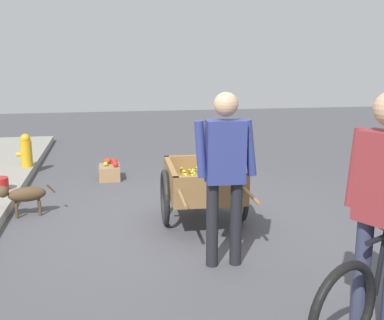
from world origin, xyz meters
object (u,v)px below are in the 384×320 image
object	(u,v)px
dog	(24,195)
fruit_cart	(204,186)
vendor_person	(225,165)
cyclist_person	(384,196)
fire_hydrant	(26,154)
apple_crate	(110,171)

from	to	relation	value
dog	fruit_cart	bearing A→B (deg)	-106.53
vendor_person	cyclist_person	bearing A→B (deg)	-152.33
dog	fire_hydrant	bearing A→B (deg)	7.78
cyclist_person	apple_crate	bearing A→B (deg)	19.84
vendor_person	apple_crate	bearing A→B (deg)	16.51
dog	fire_hydrant	distance (m)	2.24
fruit_cart	dog	world-z (taller)	fruit_cart
fire_hydrant	fruit_cart	bearing A→B (deg)	-139.99
fire_hydrant	dog	bearing A→B (deg)	-172.22
fire_hydrant	apple_crate	world-z (taller)	fire_hydrant
dog	fire_hydrant	size ratio (longest dim) A/B	0.99
dog	apple_crate	size ratio (longest dim) A/B	1.51
vendor_person	dog	world-z (taller)	vendor_person
fire_hydrant	apple_crate	distance (m)	1.48
fruit_cart	apple_crate	bearing A→B (deg)	25.17
cyclist_person	vendor_person	bearing A→B (deg)	27.67
cyclist_person	dog	xyz separation A→B (m)	(3.08, 2.72, -0.74)
vendor_person	apple_crate	size ratio (longest dim) A/B	3.61
fruit_cart	cyclist_person	bearing A→B (deg)	-165.31
fruit_cart	cyclist_person	world-z (taller)	cyclist_person
cyclist_person	fire_hydrant	bearing A→B (deg)	29.72
cyclist_person	apple_crate	distance (m)	5.07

